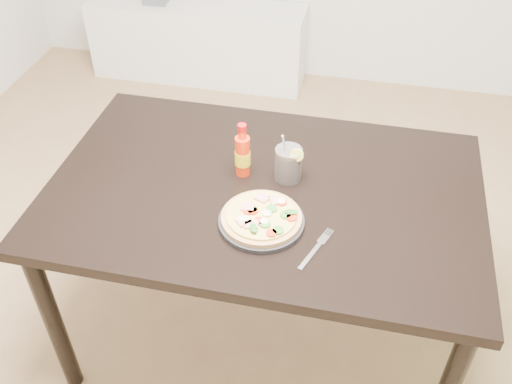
% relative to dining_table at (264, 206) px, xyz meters
% --- Properties ---
extents(floor, '(4.50, 4.50, 0.00)m').
position_rel_dining_table_xyz_m(floor, '(-0.05, -0.13, -0.67)').
color(floor, '#9E7A51').
rests_on(floor, ground).
extents(dining_table, '(1.40, 0.90, 0.75)m').
position_rel_dining_table_xyz_m(dining_table, '(0.00, 0.00, 0.00)').
color(dining_table, black).
rests_on(dining_table, ground).
extents(plate, '(0.26, 0.26, 0.02)m').
position_rel_dining_table_xyz_m(plate, '(0.03, -0.17, 0.09)').
color(plate, black).
rests_on(plate, dining_table).
extents(pizza, '(0.24, 0.24, 0.03)m').
position_rel_dining_table_xyz_m(pizza, '(0.03, -0.17, 0.11)').
color(pizza, tan).
rests_on(pizza, plate).
extents(hot_sauce_bottle, '(0.06, 0.06, 0.19)m').
position_rel_dining_table_xyz_m(hot_sauce_bottle, '(-0.08, 0.06, 0.16)').
color(hot_sauce_bottle, red).
rests_on(hot_sauce_bottle, dining_table).
extents(cola_cup, '(0.09, 0.09, 0.18)m').
position_rel_dining_table_xyz_m(cola_cup, '(0.07, 0.07, 0.14)').
color(cola_cup, black).
rests_on(cola_cup, dining_table).
extents(fork, '(0.08, 0.18, 0.00)m').
position_rel_dining_table_xyz_m(fork, '(0.20, -0.23, 0.09)').
color(fork, silver).
rests_on(fork, dining_table).
extents(media_console, '(1.40, 0.34, 0.50)m').
position_rel_dining_table_xyz_m(media_console, '(-0.85, 1.94, -0.42)').
color(media_console, white).
rests_on(media_console, ground).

